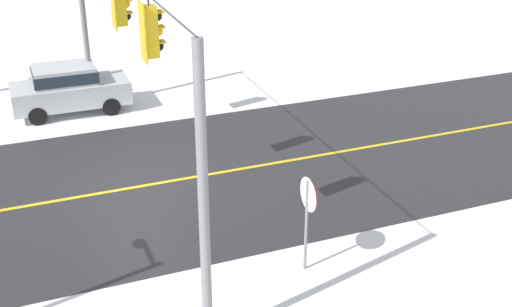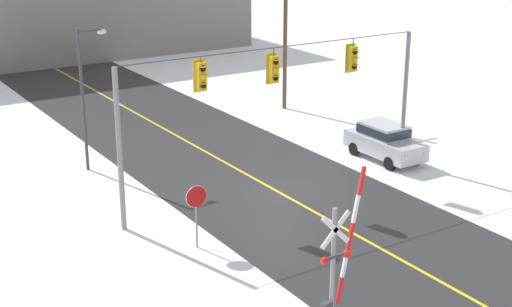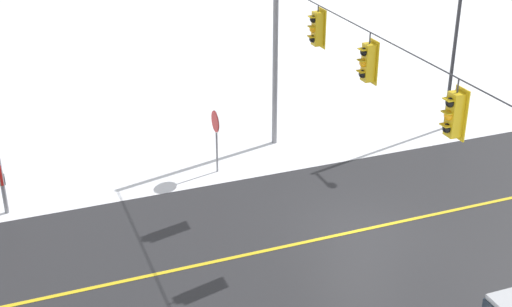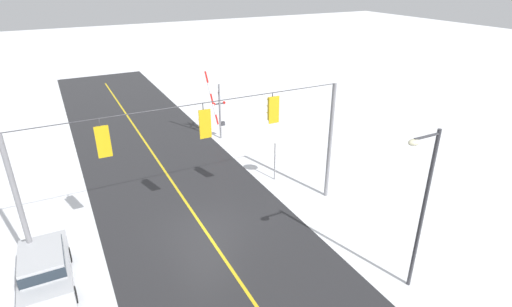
# 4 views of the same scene
# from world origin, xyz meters

# --- Properties ---
(ground_plane) EXTENTS (160.00, 160.00, 0.00)m
(ground_plane) POSITION_xyz_m (0.00, 0.00, 0.00)
(ground_plane) COLOR white
(signal_span) EXTENTS (14.20, 0.47, 6.22)m
(signal_span) POSITION_xyz_m (-0.01, -0.01, 4.28)
(signal_span) COLOR gray
(signal_span) RESTS_ON ground
(stop_sign) EXTENTS (0.80, 0.09, 2.35)m
(stop_sign) POSITION_xyz_m (-5.43, -2.88, 1.71)
(stop_sign) COLOR gray
(stop_sign) RESTS_ON ground
(parked_car_silver) EXTENTS (1.83, 4.21, 1.74)m
(parked_car_silver) POSITION_xyz_m (6.67, 0.82, 0.95)
(parked_car_silver) COLOR #B7BABF
(parked_car_silver) RESTS_ON ground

